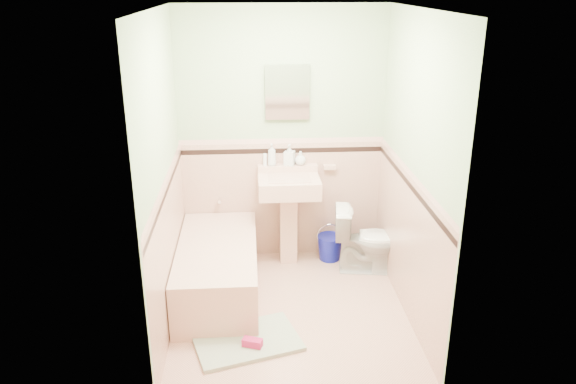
{
  "coord_description": "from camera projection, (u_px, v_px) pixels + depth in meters",
  "views": [
    {
      "loc": [
        -0.31,
        -4.25,
        2.7
      ],
      "look_at": [
        0.0,
        0.25,
        1.0
      ],
      "focal_mm": 35.33,
      "sensor_mm": 36.0,
      "label": 1
    }
  ],
  "objects": [
    {
      "name": "bucket",
      "position": [
        330.0,
        247.0,
        5.78
      ],
      "size": [
        0.31,
        0.31,
        0.26
      ],
      "primitive_type": null,
      "rotation": [
        0.0,
        0.0,
        0.23
      ],
      "color": "#0E1592",
      "rests_on": "floor"
    },
    {
      "name": "soap_bottle_mid",
      "position": [
        289.0,
        155.0,
        5.53
      ],
      "size": [
        0.12,
        0.12,
        0.21
      ],
      "primitive_type": "imported",
      "rotation": [
        0.0,
        0.0,
        -0.34
      ],
      "color": "#B2B2B2",
      "rests_on": "sink"
    },
    {
      "name": "sink_faucet",
      "position": [
        288.0,
        170.0,
        5.54
      ],
      "size": [
        0.02,
        0.02,
        0.1
      ],
      "primitive_type": "cylinder",
      "color": "silver",
      "rests_on": "sink"
    },
    {
      "name": "soap_bottle_right",
      "position": [
        300.0,
        158.0,
        5.55
      ],
      "size": [
        0.13,
        0.13,
        0.14
      ],
      "primitive_type": "imported",
      "rotation": [
        0.0,
        0.0,
        0.26
      ],
      "color": "#B2B2B2",
      "rests_on": "sink"
    },
    {
      "name": "soap_dish",
      "position": [
        330.0,
        167.0,
        5.62
      ],
      "size": [
        0.12,
        0.07,
        0.04
      ],
      "primitive_type": "cube",
      "color": "#DBA994",
      "rests_on": "wall_back"
    },
    {
      "name": "wall_front",
      "position": [
        303.0,
        231.0,
        3.47
      ],
      "size": [
        2.5,
        0.0,
        2.5
      ],
      "primitive_type": "plane",
      "rotation": [
        -1.57,
        0.0,
        0.0
      ],
      "color": "beige",
      "rests_on": "ground"
    },
    {
      "name": "floor",
      "position": [
        290.0,
        309.0,
        4.94
      ],
      "size": [
        2.2,
        2.2,
        0.0
      ],
      "primitive_type": "plane",
      "color": "#E0AA93",
      "rests_on": "ground"
    },
    {
      "name": "accent_back",
      "position": [
        282.0,
        151.0,
        5.55
      ],
      "size": [
        2.0,
        0.0,
        2.0
      ],
      "primitive_type": "plane",
      "rotation": [
        1.57,
        0.0,
        0.0
      ],
      "color": "black",
      "rests_on": "ground"
    },
    {
      "name": "accent_left",
      "position": [
        167.0,
        192.0,
        4.48
      ],
      "size": [
        0.0,
        2.2,
        2.2
      ],
      "primitive_type": "plane",
      "rotation": [
        1.57,
        0.0,
        1.57
      ],
      "color": "black",
      "rests_on": "ground"
    },
    {
      "name": "wall_left",
      "position": [
        163.0,
        176.0,
        4.43
      ],
      "size": [
        0.0,
        2.5,
        2.5
      ],
      "primitive_type": "plane",
      "rotation": [
        1.57,
        0.0,
        1.57
      ],
      "color": "beige",
      "rests_on": "ground"
    },
    {
      "name": "ceiling",
      "position": [
        290.0,
        9.0,
        4.06
      ],
      "size": [
        2.2,
        2.2,
        0.0
      ],
      "primitive_type": "plane",
      "rotation": [
        3.14,
        0.0,
        0.0
      ],
      "color": "white",
      "rests_on": "ground"
    },
    {
      "name": "tube",
      "position": [
        265.0,
        160.0,
        5.53
      ],
      "size": [
        0.04,
        0.04,
        0.12
      ],
      "primitive_type": "cylinder",
      "rotation": [
        0.0,
        0.0,
        0.22
      ],
      "color": "white",
      "rests_on": "sink"
    },
    {
      "name": "accent_front",
      "position": [
        303.0,
        249.0,
        3.53
      ],
      "size": [
        2.0,
        0.0,
        2.0
      ],
      "primitive_type": "plane",
      "rotation": [
        -1.57,
        0.0,
        0.0
      ],
      "color": "black",
      "rests_on": "ground"
    },
    {
      "name": "soap_bottle_left",
      "position": [
        272.0,
        155.0,
        5.52
      ],
      "size": [
        0.1,
        0.1,
        0.22
      ],
      "primitive_type": "imported",
      "rotation": [
        0.0,
        0.0,
        -0.22
      ],
      "color": "#B2B2B2",
      "rests_on": "sink"
    },
    {
      "name": "wainscot_front",
      "position": [
        302.0,
        321.0,
        3.71
      ],
      "size": [
        2.0,
        0.0,
        2.0
      ],
      "primitive_type": "plane",
      "rotation": [
        -1.57,
        0.0,
        0.0
      ],
      "color": "#E3AF98",
      "rests_on": "ground"
    },
    {
      "name": "bath_mat",
      "position": [
        247.0,
        341.0,
        4.48
      ],
      "size": [
        0.92,
        0.74,
        0.03
      ],
      "primitive_type": "cube",
      "rotation": [
        0.0,
        0.0,
        0.29
      ],
      "color": "#99AA8D",
      "rests_on": "floor"
    },
    {
      "name": "shoe",
      "position": [
        252.0,
        343.0,
        4.38
      ],
      "size": [
        0.17,
        0.12,
        0.06
      ],
      "primitive_type": "cube",
      "rotation": [
        0.0,
        0.0,
        -0.35
      ],
      "color": "#BF1E59",
      "rests_on": "bath_mat"
    },
    {
      "name": "accent_right",
      "position": [
        410.0,
        186.0,
        4.61
      ],
      "size": [
        0.0,
        2.2,
        2.2
      ],
      "primitive_type": "plane",
      "rotation": [
        1.57,
        0.0,
        -1.57
      ],
      "color": "black",
      "rests_on": "ground"
    },
    {
      "name": "wall_right",
      "position": [
        414.0,
        171.0,
        4.56
      ],
      "size": [
        0.0,
        2.5,
        2.5
      ],
      "primitive_type": "plane",
      "rotation": [
        1.57,
        0.0,
        -1.57
      ],
      "color": "beige",
      "rests_on": "ground"
    },
    {
      "name": "medicine_cabinet",
      "position": [
        287.0,
        92.0,
        5.34
      ],
      "size": [
        0.37,
        0.04,
        0.46
      ],
      "primitive_type": "cube",
      "color": "white",
      "rests_on": "wall_back"
    },
    {
      "name": "cap_left",
      "position": [
        166.0,
        180.0,
        4.44
      ],
      "size": [
        0.0,
        2.2,
        2.2
      ],
      "primitive_type": "plane",
      "rotation": [
        1.57,
        0.0,
        1.57
      ],
      "color": "beige",
      "rests_on": "ground"
    },
    {
      "name": "sink",
      "position": [
        289.0,
        221.0,
        5.58
      ],
      "size": [
        0.59,
        0.48,
        0.92
      ],
      "primitive_type": null,
      "color": "#DBA994",
      "rests_on": "floor"
    },
    {
      "name": "wainscot_left",
      "position": [
        171.0,
        251.0,
        4.66
      ],
      "size": [
        0.0,
        2.2,
        2.2
      ],
      "primitive_type": "plane",
      "rotation": [
        1.57,
        0.0,
        1.57
      ],
      "color": "#E3AF98",
      "rests_on": "ground"
    },
    {
      "name": "cap_right",
      "position": [
        411.0,
        174.0,
        4.57
      ],
      "size": [
        0.0,
        2.2,
        2.2
      ],
      "primitive_type": "plane",
      "rotation": [
        1.57,
        0.0,
        -1.57
      ],
      "color": "beige",
      "rests_on": "ground"
    },
    {
      "name": "tub_faucet",
      "position": [
        220.0,
        200.0,
        5.65
      ],
      "size": [
        0.04,
        0.12,
        0.04
      ],
      "primitive_type": "cylinder",
      "rotation": [
        1.57,
        0.0,
        0.0
      ],
      "color": "silver",
      "rests_on": "wall_back"
    },
    {
      "name": "cap_front",
      "position": [
        303.0,
        234.0,
        3.5
      ],
      "size": [
        2.0,
        0.0,
        2.0
      ],
      "primitive_type": "plane",
      "rotation": [
        -1.57,
        0.0,
        0.0
      ],
      "color": "beige",
      "rests_on": "ground"
    },
    {
      "name": "toilet",
      "position": [
        368.0,
        240.0,
        5.5
      ],
      "size": [
        0.69,
        0.45,
        0.66
      ],
      "primitive_type": "imported",
      "rotation": [
        0.0,
        0.0,
        1.44
      ],
      "color": "white",
      "rests_on": "floor"
    },
    {
      "name": "wainscot_back",
      "position": [
        282.0,
        200.0,
        5.74
      ],
      "size": [
        2.0,
        0.0,
        2.0
      ],
      "primitive_type": "plane",
      "rotation": [
        1.57,
        0.0,
        0.0
      ],
      "color": "#E3AF98",
      "rests_on": "ground"
    },
    {
      "name": "bathtub",
      "position": [
        218.0,
        271.0,
        5.12
      ],
      "size": [
        0.7,
        1.5,
        0.45
      ],
      "primitive_type": "cube",
      "color": "#DBA994",
      "rests_on": "floor"
    },
    {
      "name": "wainscot_right",
      "position": [
        406.0,
        244.0,
        4.79
      ],
      "size": [
        0.0,
        2.2,
        2.2
      ],
      "primitive_type": "plane",
      "rotation": [
        1.57,
        0.0,
        -1.57
      ],
      "color": "#E3AF98",
      "rests_on": "ground"
    },
    {
      "name": "cap_back",
      "position": [
        282.0,
        141.0,
        5.52
      ],
      "size": [
        2.0,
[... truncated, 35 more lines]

